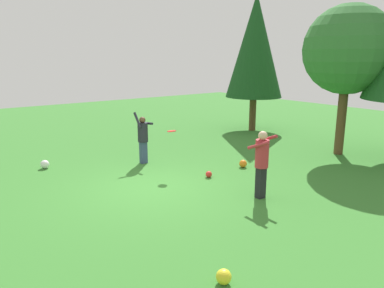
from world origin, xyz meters
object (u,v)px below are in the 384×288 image
ball_white (45,164)px  tree_center (348,50)px  person_catcher (262,159)px  ball_orange (243,164)px  ball_red (209,174)px  frisbee (172,131)px  person_thrower (143,136)px  ball_yellow (224,277)px  tree_left (255,47)px

ball_white → tree_center: 11.02m
person_catcher → ball_orange: (-2.16, 1.53, -0.92)m
ball_red → ball_orange: bearing=94.1°
person_catcher → frisbee: (-3.08, -0.65, 0.29)m
frisbee → ball_white: bearing=-133.2°
ball_orange → ball_white: bearing=-125.9°
ball_white → person_thrower: bearing=64.4°
ball_yellow → ball_red: 5.29m
tree_left → ball_white: bearing=-87.5°
person_thrower → frisbee: bearing=0.0°
tree_center → tree_left: 5.19m
frisbee → ball_red: (1.04, 0.62, -1.23)m
person_catcher → ball_red: size_ratio=9.10×
person_thrower → ball_white: bearing=-122.2°
ball_white → ball_red: size_ratio=1.45×
ball_orange → tree_center: (0.91, 4.07, 3.63)m
ball_red → tree_left: 8.63m
tree_left → person_thrower: bearing=-75.8°
frisbee → ball_red: size_ratio=1.66×
tree_center → tree_left: tree_left is taller
frisbee → tree_center: (1.83, 6.24, 2.43)m
frisbee → ball_yellow: (5.26, -2.56, -1.20)m
person_catcher → frisbee: person_catcher is taller
tree_center → ball_red: bearing=-98.1°
ball_yellow → person_thrower: bearing=160.5°
person_catcher → ball_yellow: 3.98m
ball_yellow → ball_white: bearing=-176.6°
tree_left → ball_red: bearing=-55.8°
frisbee → ball_yellow: bearing=-26.0°
ball_orange → tree_left: 7.48m
ball_white → tree_center: tree_center is taller
person_thrower → ball_white: size_ratio=6.33×
ball_yellow → tree_center: tree_center is taller
ball_orange → tree_left: (-4.22, 4.81, 3.87)m
frisbee → ball_white: 4.34m
person_catcher → tree_left: bearing=-56.7°
person_catcher → tree_center: size_ratio=0.33×
person_catcher → ball_orange: 2.80m
person_thrower → ball_orange: bearing=37.6°
ball_yellow → tree_left: 13.39m
ball_orange → ball_red: ball_orange is taller
ball_yellow → tree_left: bearing=131.9°
person_catcher → frisbee: bearing=-0.0°
frisbee → tree_center: 6.94m
person_thrower → ball_yellow: 7.20m
tree_center → frisbee: bearing=-106.4°
person_catcher → ball_yellow: (2.18, -3.21, -0.92)m
person_catcher → person_thrower: bearing=-1.7°
ball_orange → person_catcher: bearing=-35.3°
ball_orange → tree_left: bearing=131.2°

